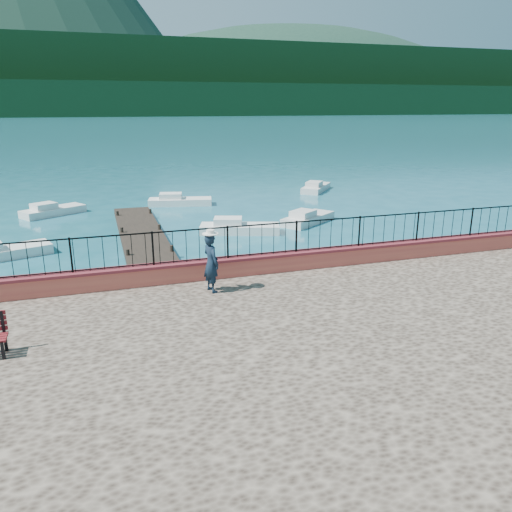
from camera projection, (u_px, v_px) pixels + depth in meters
ground at (280, 368)px, 12.21m from camera, size 2000.00×2000.00×0.00m
parapet at (238, 266)px, 15.14m from camera, size 28.00×0.46×0.58m
railing at (237, 242)px, 14.92m from camera, size 27.00×0.05×0.95m
dock at (145, 244)px, 22.50m from camera, size 2.00×16.00×0.30m
far_forest at (95, 99)px, 282.81m from camera, size 900.00×60.00×18.00m
foothills at (92, 80)px, 333.67m from camera, size 900.00×120.00×44.00m
companion_hill at (289, 110)px, 586.71m from camera, size 448.00×384.00×180.00m
person at (211, 263)px, 13.68m from camera, size 0.55×0.69×1.65m
hat at (210, 232)px, 13.43m from camera, size 0.44×0.44×0.12m
boat_1 at (240, 225)px, 25.01m from camera, size 4.16×2.45×0.80m
boat_2 at (308, 216)px, 27.14m from camera, size 3.70×3.16×0.80m
boat_3 at (53, 208)px, 29.11m from camera, size 3.71×3.00×0.80m
boat_4 at (180, 199)px, 31.99m from camera, size 4.17×2.12×0.80m
boat_5 at (316, 186)px, 37.25m from camera, size 3.47×3.84×0.80m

